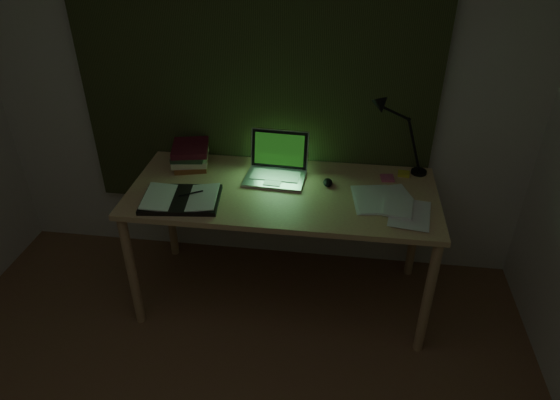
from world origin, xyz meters
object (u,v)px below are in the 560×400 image
at_px(laptop, 275,161).
at_px(open_textbook, 181,199).
at_px(desk, 283,246).
at_px(loose_papers, 388,205).
at_px(book_stack, 190,155).
at_px(desk_lamp, 425,135).

bearing_deg(laptop, open_textbook, -143.93).
height_order(desk, laptop, laptop).
height_order(open_textbook, loose_papers, open_textbook).
bearing_deg(loose_papers, book_stack, 164.70).
relative_size(desk, laptop, 4.47).
bearing_deg(desk_lamp, loose_papers, -115.26).
bearing_deg(open_textbook, loose_papers, -1.15).
bearing_deg(laptop, book_stack, 170.60).
distance_m(open_textbook, book_stack, 0.44).
bearing_deg(book_stack, loose_papers, -15.30).
relative_size(laptop, desk_lamp, 0.78).
relative_size(open_textbook, desk_lamp, 0.83).
distance_m(book_stack, desk_lamp, 1.43).
height_order(desk, book_stack, book_stack).
relative_size(desk, desk_lamp, 3.48).
xyz_separation_m(desk, loose_papers, (0.60, -0.09, 0.42)).
xyz_separation_m(open_textbook, loose_papers, (1.15, 0.10, -0.01)).
xyz_separation_m(desk, desk_lamp, (0.80, 0.31, 0.66)).
bearing_deg(desk, desk_lamp, 21.25).
height_order(laptop, desk_lamp, desk_lamp).
distance_m(laptop, desk_lamp, 0.90).
relative_size(laptop, book_stack, 1.53).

